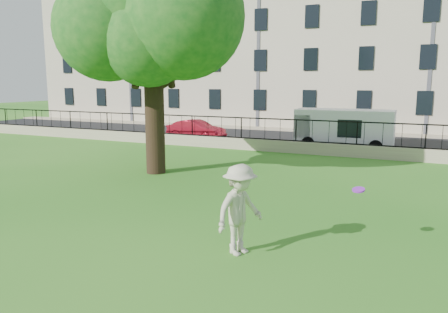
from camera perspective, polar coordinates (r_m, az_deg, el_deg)
The scene contains 11 objects.
ground at distance 11.77m, azimuth -6.68°, elevation -8.16°, with size 120.00×120.00×0.00m, color #27701A.
retaining_wall at distance 22.57m, azimuth 9.32°, elevation 1.21°, with size 50.00×0.40×0.60m, color gray.
iron_railing at distance 22.46m, azimuth 9.38°, elevation 3.36°, with size 50.00×0.05×1.13m.
street at distance 27.13m, azimuth 11.95°, elevation 1.93°, with size 60.00×9.00×0.01m, color black.
sidewalk at distance 32.18m, azimuth 14.02°, elevation 3.15°, with size 60.00×1.40×0.12m, color gray.
building_row at distance 37.71m, azimuth 16.14°, elevation 14.44°, with size 56.40×10.40×13.80m.
tree at distance 17.69m, azimuth -9.67°, elevation 18.72°, with size 7.91×6.11×9.70m.
man at distance 9.19m, azimuth 2.08°, elevation -6.96°, with size 1.25×0.72×1.93m, color beige.
frisbee at distance 9.80m, azimuth 17.16°, elevation -4.17°, with size 0.27×0.27×0.03m, color purple.
red_sedan at distance 27.36m, azimuth -3.66°, elevation 3.48°, with size 1.30×3.74×1.23m, color #B4162B.
white_van at distance 24.38m, azimuth 15.42°, elevation 3.43°, with size 5.07×1.98×2.13m, color white.
Camera 1 is at (5.87, -9.54, 3.61)m, focal length 35.00 mm.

